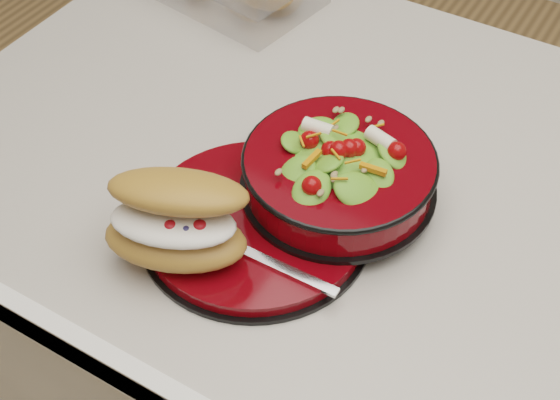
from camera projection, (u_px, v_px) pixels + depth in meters
The scene contains 5 objects.
island_counter at pixel (379, 386), 1.24m from camera, with size 1.24×0.74×0.90m.
dinner_plate at pixel (256, 224), 0.87m from camera, with size 0.26×0.26×0.02m.
salad_bowl at pixel (339, 167), 0.87m from camera, with size 0.22×0.22×0.09m.
croissant at pixel (177, 220), 0.80m from camera, with size 0.17×0.15×0.09m.
fork at pixel (265, 260), 0.82m from camera, with size 0.16×0.02×0.00m.
Camera 1 is at (0.19, -0.63, 1.56)m, focal length 50.00 mm.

